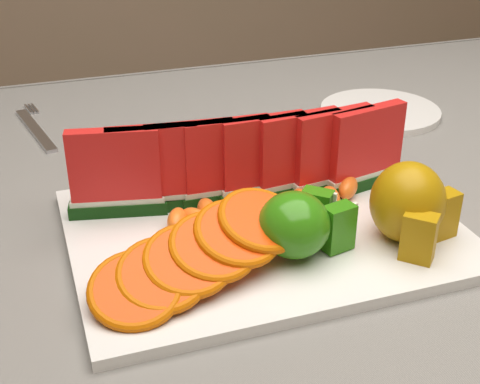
{
  "coord_description": "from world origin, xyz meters",
  "views": [
    {
      "loc": [
        -0.26,
        -0.63,
        1.13
      ],
      "look_at": [
        -0.07,
        -0.06,
        0.81
      ],
      "focal_mm": 50.0,
      "sensor_mm": 36.0,
      "label": 1
    }
  ],
  "objects_px": {
    "platter": "(264,231)",
    "pear_cluster": "(410,205)",
    "side_plate": "(380,111)",
    "fork": "(35,128)",
    "apple_cluster": "(300,224)"
  },
  "relations": [
    {
      "from": "platter",
      "to": "side_plate",
      "type": "xyz_separation_m",
      "value": [
        0.29,
        0.27,
        -0.0
      ]
    },
    {
      "from": "apple_cluster",
      "to": "side_plate",
      "type": "relative_size",
      "value": 0.6
    },
    {
      "from": "apple_cluster",
      "to": "side_plate",
      "type": "distance_m",
      "value": 0.43
    },
    {
      "from": "pear_cluster",
      "to": "side_plate",
      "type": "distance_m",
      "value": 0.38
    },
    {
      "from": "fork",
      "to": "apple_cluster",
      "type": "bearing_deg",
      "value": -62.9
    },
    {
      "from": "apple_cluster",
      "to": "fork",
      "type": "bearing_deg",
      "value": 117.1
    },
    {
      "from": "side_plate",
      "to": "fork",
      "type": "distance_m",
      "value": 0.51
    },
    {
      "from": "apple_cluster",
      "to": "side_plate",
      "type": "xyz_separation_m",
      "value": [
        0.28,
        0.33,
        -0.04
      ]
    },
    {
      "from": "apple_cluster",
      "to": "fork",
      "type": "xyz_separation_m",
      "value": [
        -0.22,
        0.44,
        -0.04
      ]
    },
    {
      "from": "platter",
      "to": "pear_cluster",
      "type": "height_order",
      "value": "pear_cluster"
    },
    {
      "from": "platter",
      "to": "apple_cluster",
      "type": "relative_size",
      "value": 3.73
    },
    {
      "from": "pear_cluster",
      "to": "side_plate",
      "type": "bearing_deg",
      "value": 64.45
    },
    {
      "from": "side_plate",
      "to": "fork",
      "type": "xyz_separation_m",
      "value": [
        -0.5,
        0.11,
        -0.0
      ]
    },
    {
      "from": "platter",
      "to": "pear_cluster",
      "type": "distance_m",
      "value": 0.15
    },
    {
      "from": "platter",
      "to": "pear_cluster",
      "type": "bearing_deg",
      "value": -28.17
    }
  ]
}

